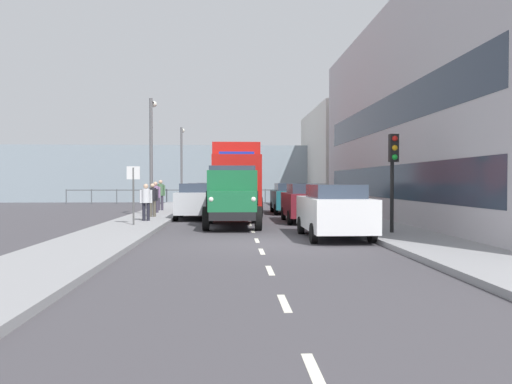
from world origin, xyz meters
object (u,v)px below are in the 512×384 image
object	(u,v)px
car_white_kerbside_near	(334,210)
street_sign	(133,185)
car_black_oppositeside_1	(202,197)
pedestrian_couple_a	(146,199)
car_teal_kerbside_2	(289,198)
pedestrian_near_railing	(153,197)
pedestrian_couple_b	(161,192)
traffic_light_near	(393,161)
lorry_cargo_red	(236,177)
pedestrian_strolling	(155,194)
truck_vintage_green	(232,198)
car_silver_oppositeside_0	(196,201)
car_maroon_kerbside_1	(305,202)
car_navy_oppositeside_2	(208,194)
lamp_post_promenade	(152,145)
lamp_post_far	(182,158)

from	to	relation	value
car_white_kerbside_near	street_sign	bearing A→B (deg)	-26.84
car_black_oppositeside_1	pedestrian_couple_a	bearing A→B (deg)	77.34
car_teal_kerbside_2	pedestrian_near_railing	size ratio (longest dim) A/B	2.65
pedestrian_couple_b	traffic_light_near	world-z (taller)	traffic_light_near
lorry_cargo_red	car_teal_kerbside_2	world-z (taller)	lorry_cargo_red
pedestrian_couple_a	pedestrian_strolling	size ratio (longest dim) A/B	0.95
truck_vintage_green	pedestrian_couple_b	world-z (taller)	truck_vintage_green
pedestrian_strolling	street_sign	bearing A→B (deg)	92.19
car_silver_oppositeside_0	pedestrian_strolling	bearing A→B (deg)	-48.17
lorry_cargo_red	pedestrian_strolling	size ratio (longest dim) A/B	4.95
truck_vintage_green	pedestrian_near_railing	xyz separation A→B (m)	(3.75, -4.10, -0.11)
car_black_oppositeside_1	pedestrian_couple_b	distance (m)	2.49
car_black_oppositeside_1	car_silver_oppositeside_0	bearing A→B (deg)	90.00
pedestrian_strolling	traffic_light_near	distance (m)	14.41
car_maroon_kerbside_1	car_navy_oppositeside_2	size ratio (longest dim) A/B	0.95
pedestrian_strolling	truck_vintage_green	bearing A→B (deg)	119.59
car_white_kerbside_near	car_teal_kerbside_2	distance (m)	12.39
pedestrian_strolling	pedestrian_couple_b	world-z (taller)	pedestrian_couple_b
car_teal_kerbside_2	pedestrian_couple_b	world-z (taller)	pedestrian_couple_b
lorry_cargo_red	pedestrian_near_railing	world-z (taller)	lorry_cargo_red
lamp_post_promenade	car_black_oppositeside_1	bearing A→B (deg)	-116.02
truck_vintage_green	car_navy_oppositeside_2	xyz separation A→B (m)	(1.75, -16.87, -0.28)
lorry_cargo_red	car_maroon_kerbside_1	bearing A→B (deg)	118.04
pedestrian_near_railing	street_sign	distance (m)	4.49
pedestrian_strolling	street_sign	size ratio (longest dim) A/B	0.74
traffic_light_near	street_sign	world-z (taller)	traffic_light_near
pedestrian_couple_b	lamp_post_promenade	xyz separation A→B (m)	(-0.11, 3.92, 2.46)
car_navy_oppositeside_2	pedestrian_near_railing	world-z (taller)	pedestrian_near_railing
car_maroon_kerbside_1	truck_vintage_green	bearing A→B (deg)	36.24
car_maroon_kerbside_1	lamp_post_far	size ratio (longest dim) A/B	0.72
truck_vintage_green	car_navy_oppositeside_2	size ratio (longest dim) A/B	1.30
truck_vintage_green	car_maroon_kerbside_1	xyz separation A→B (m)	(-3.25, -2.38, -0.28)
truck_vintage_green	lorry_cargo_red	world-z (taller)	lorry_cargo_red
car_black_oppositeside_1	traffic_light_near	size ratio (longest dim) A/B	1.34
pedestrian_strolling	street_sign	world-z (taller)	street_sign
pedestrian_couple_a	street_sign	world-z (taller)	street_sign
lamp_post_far	traffic_light_near	bearing A→B (deg)	112.22
pedestrian_near_railing	lamp_post_far	size ratio (longest dim) A/B	0.27
car_white_kerbside_near	pedestrian_near_railing	bearing A→B (deg)	-48.84
lamp_post_far	lorry_cargo_red	bearing A→B (deg)	111.40
lamp_post_far	truck_vintage_green	bearing A→B (deg)	101.65
car_navy_oppositeside_2	lorry_cargo_red	bearing A→B (deg)	102.62
car_silver_oppositeside_0	lamp_post_promenade	distance (m)	3.68
truck_vintage_green	car_silver_oppositeside_0	size ratio (longest dim) A/B	1.40
car_teal_kerbside_2	traffic_light_near	distance (m)	12.49
truck_vintage_green	car_navy_oppositeside_2	distance (m)	16.96
street_sign	car_white_kerbside_near	bearing A→B (deg)	153.16
car_teal_kerbside_2	pedestrian_near_railing	world-z (taller)	pedestrian_near_railing
lamp_post_promenade	street_sign	xyz separation A→B (m)	(-0.22, 5.84, -1.97)
pedestrian_couple_b	car_maroon_kerbside_1	bearing A→B (deg)	136.31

